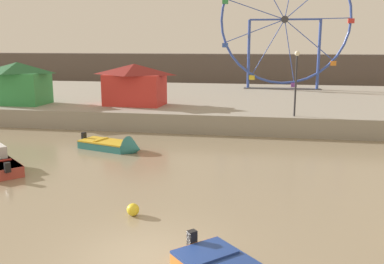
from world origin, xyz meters
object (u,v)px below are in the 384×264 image
at_px(promenade_lamp_near, 296,74).
at_px(mooring_buoy_orange, 133,210).
at_px(motorboat_teal_painted, 116,146).
at_px(ferris_wheel_blue_frame, 285,22).
at_px(carnival_booth_green_kiosk, 19,82).
at_px(carnival_booth_red_striped, 135,84).

xyz_separation_m(promenade_lamp_near, mooring_buoy_orange, (-6.14, -14.52, -3.74)).
bearing_deg(motorboat_teal_painted, promenade_lamp_near, 47.75).
bearing_deg(ferris_wheel_blue_frame, motorboat_teal_painted, -113.00).
bearing_deg(carnival_booth_green_kiosk, ferris_wheel_blue_frame, 36.93).
distance_m(motorboat_teal_painted, carnival_booth_green_kiosk, 13.32).
xyz_separation_m(carnival_booth_red_striped, carnival_booth_green_kiosk, (-8.87, -0.99, 0.05)).
bearing_deg(motorboat_teal_painted, mooring_buoy_orange, -48.87).
bearing_deg(promenade_lamp_near, ferris_wheel_blue_frame, 91.32).
distance_m(ferris_wheel_blue_frame, promenade_lamp_near, 17.24).
relative_size(motorboat_teal_painted, promenade_lamp_near, 0.99).
height_order(ferris_wheel_blue_frame, carnival_booth_red_striped, ferris_wheel_blue_frame).
relative_size(carnival_booth_red_striped, carnival_booth_green_kiosk, 1.06).
distance_m(ferris_wheel_blue_frame, mooring_buoy_orange, 32.75).
height_order(carnival_booth_green_kiosk, mooring_buoy_orange, carnival_booth_green_kiosk).
bearing_deg(mooring_buoy_orange, ferris_wheel_blue_frame, 79.58).
height_order(motorboat_teal_painted, carnival_booth_green_kiosk, carnival_booth_green_kiosk).
bearing_deg(promenade_lamp_near, carnival_booth_green_kiosk, 174.30).
xyz_separation_m(carnival_booth_green_kiosk, promenade_lamp_near, (20.43, -2.04, 1.02)).
xyz_separation_m(motorboat_teal_painted, carnival_booth_red_striped, (-1.62, 8.76, 2.63)).
bearing_deg(carnival_booth_green_kiosk, promenade_lamp_near, -5.10).
relative_size(ferris_wheel_blue_frame, carnival_booth_red_striped, 2.73).
xyz_separation_m(motorboat_teal_painted, ferris_wheel_blue_frame, (9.55, 22.50, 7.66)).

